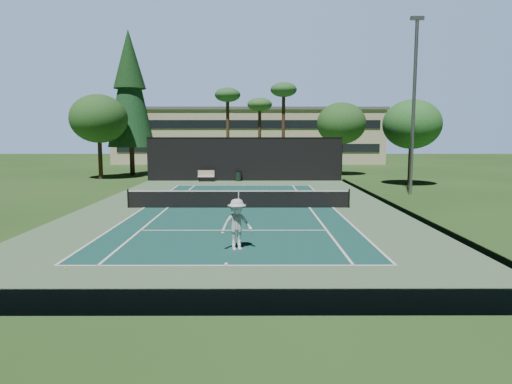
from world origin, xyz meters
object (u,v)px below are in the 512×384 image
park_bench (206,176)px  tennis_ball_b (223,198)px  tennis_ball_a (66,269)px  tennis_ball_c (288,196)px  player (237,224)px  tennis_ball_d (194,196)px  trash_bin (238,176)px  tennis_net (239,198)px

park_bench → tennis_ball_b: bearing=-78.7°
tennis_ball_a → tennis_ball_c: bearing=64.6°
player → tennis_ball_a: 5.91m
tennis_ball_d → trash_bin: trash_bin is taller
tennis_ball_b → park_bench: park_bench is taller
tennis_ball_a → tennis_ball_b: (3.77, 16.07, 0.00)m
player → trash_bin: 25.46m
tennis_ball_a → tennis_ball_d: 17.43m
tennis_ball_c → tennis_ball_d: (-6.46, 0.16, -0.01)m
player → tennis_ball_a: bearing=-172.0°
tennis_ball_a → tennis_ball_d: tennis_ball_a is taller
tennis_ball_a → tennis_ball_d: size_ratio=1.15×
park_bench → trash_bin: park_bench is taller
park_bench → trash_bin: bearing=6.4°
tennis_net → park_bench: 15.76m
tennis_ball_a → tennis_ball_c: (8.16, 17.19, 0.00)m
tennis_net → tennis_ball_b: size_ratio=185.80×
tennis_net → trash_bin: tennis_net is taller
player → tennis_ball_b: 13.60m
tennis_ball_b → tennis_ball_c: 4.52m
player → tennis_ball_d: 15.22m
player → tennis_net: bearing=73.4°
tennis_ball_b → tennis_ball_a: bearing=-103.2°
tennis_ball_b → player: bearing=-83.8°
tennis_net → player: (0.28, -9.74, 0.38)m
tennis_ball_a → park_bench: park_bench is taller
tennis_ball_b → tennis_ball_d: 2.44m
tennis_ball_a → player: bearing=26.2°
park_bench → player: bearing=-81.4°
tennis_ball_a → tennis_ball_b: bearing=76.8°
tennis_net → tennis_ball_d: tennis_net is taller
tennis_ball_a → tennis_ball_c: 19.03m
player → tennis_ball_d: (-3.54, 14.77, -0.91)m
tennis_net → player: 9.75m
tennis_net → tennis_ball_b: tennis_net is taller
player → tennis_ball_a: (-5.24, -2.58, -0.91)m
tennis_ball_d → trash_bin: 11.01m
park_bench → trash_bin: 2.96m
park_bench → tennis_ball_d: bearing=-88.6°
tennis_net → tennis_ball_a: bearing=-111.9°
player → tennis_ball_a: size_ratio=27.73×
tennis_ball_c → tennis_ball_a: bearing=-115.4°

